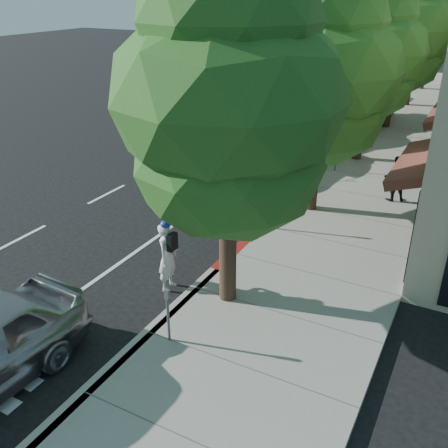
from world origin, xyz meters
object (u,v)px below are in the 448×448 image
Objects in this scene: street_tree_4 at (417,33)px; bicycle at (230,195)px; street_tree_3 at (399,30)px; cyclist at (168,257)px; street_tree_0 at (228,103)px; dark_sedan at (318,125)px; street_tree_1 at (321,73)px; white_pickup at (360,110)px; dark_suv_far at (359,88)px; pedestrian at (395,178)px; silver_suv at (264,150)px; street_tree_5 at (431,29)px; street_tree_2 at (369,53)px.

street_tree_4 reaches higher than bicycle.
cyclist is at bearing -95.04° from street_tree_3.
street_tree_0 is at bearing -92.21° from cyclist.
bicycle is 9.14m from dark_sedan.
street_tree_4 is (-0.00, 6.00, -0.56)m from street_tree_3.
street_tree_1 is 1.23× the size of white_pickup.
street_tree_0 is at bearing -73.93° from dark_sedan.
street_tree_3 is at bearing -63.54° from dark_suv_far.
dark_suv_far is at bearing -103.04° from pedestrian.
pedestrian is (4.82, 3.01, 0.46)m from bicycle.
cyclist is at bearing 33.22° from pedestrian.
silver_suv is 1.01× the size of white_pickup.
bicycle is at bearing -84.21° from dark_sedan.
street_tree_1 is 4.04× the size of bicycle.
pedestrian is at bearing -64.98° from white_pickup.
dark_suv_far is at bearing 109.37° from white_pickup.
street_tree_5 is 12.55m from white_pickup.
cyclist reaches higher than pedestrian.
street_tree_2 is 1.20× the size of white_pickup.
white_pickup is (-1.40, -6.05, -3.47)m from street_tree_4.
white_pickup is at bearing -7.60° from cyclist.
bicycle is (-0.93, 5.13, -0.41)m from cyclist.
street_tree_5 is at bearing 90.00° from street_tree_3.
street_tree_5 is 4.29× the size of pedestrian.
street_tree_4 is at bearing 82.08° from dark_sedan.
street_tree_4 is at bearing 90.00° from street_tree_0.
street_tree_0 is 12.00m from street_tree_2.
street_tree_3 is 1.19× the size of street_tree_5.
dark_suv_far is (-3.10, 12.43, -3.69)m from street_tree_2.
bicycle is at bearing -95.78° from street_tree_5.
street_tree_2 is at bearing 90.00° from street_tree_0.
street_tree_0 is 18.00m from street_tree_3.
cyclist is 0.96× the size of bicycle.
pedestrian is (5.39, -1.10, 0.09)m from silver_suv.
street_tree_1 reaches higher than cyclist.
dark_sedan is (-2.47, 8.13, -3.73)m from street_tree_1.
street_tree_0 is 18.43m from white_pickup.
cyclist is at bearing -176.40° from bicycle.
dark_sedan is at bearing -104.07° from street_tree_4.
white_pickup is (0.20, 18.09, -0.01)m from cyclist.
silver_suv is at bearing -109.22° from street_tree_3.
street_tree_1 is at bearing 9.99° from pedestrian.
white_pickup is (-1.40, -0.05, -4.03)m from street_tree_3.
street_tree_2 is at bearing -90.00° from street_tree_3.
street_tree_3 reaches higher than dark_sedan.
street_tree_1 is 1.21× the size of silver_suv.
silver_suv is 5.50m from pedestrian.
street_tree_5 is at bearing 88.03° from white_pickup.
street_tree_0 reaches higher than street_tree_1.
dark_sedan is 3.97m from white_pickup.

